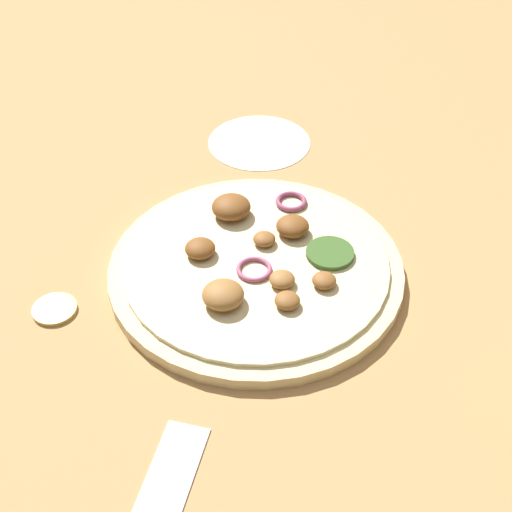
% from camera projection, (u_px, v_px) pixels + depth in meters
% --- Properties ---
extents(ground_plane, '(3.00, 3.00, 0.00)m').
position_uv_depth(ground_plane, '(256.00, 274.00, 0.64)').
color(ground_plane, tan).
extents(pizza, '(0.26, 0.26, 0.03)m').
position_uv_depth(pizza, '(256.00, 266.00, 0.63)').
color(pizza, beige).
rests_on(pizza, ground_plane).
extents(loose_cap, '(0.04, 0.04, 0.01)m').
position_uv_depth(loose_cap, '(54.00, 308.00, 0.60)').
color(loose_cap, gold).
rests_on(loose_cap, ground_plane).
extents(flour_patch, '(0.11, 0.11, 0.00)m').
position_uv_depth(flour_patch, '(259.00, 142.00, 0.80)').
color(flour_patch, white).
rests_on(flour_patch, ground_plane).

